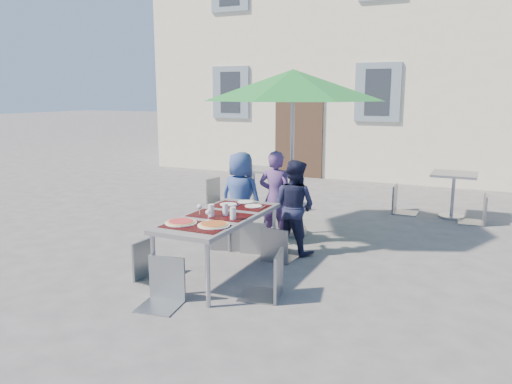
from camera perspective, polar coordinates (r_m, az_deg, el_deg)
The scene contains 23 objects.
ground at distance 5.88m, azimuth -2.58°, elevation -10.55°, with size 90.00×90.00×0.00m, color #4D4D50.
building at distance 16.73m, azimuth 17.16°, elevation 19.94°, with size 13.60×8.20×11.10m.
dining_table at distance 5.97m, azimuth -4.16°, elevation -3.19°, with size 0.80×1.85×0.76m.
pizza_near_left at distance 5.62m, azimuth -8.58°, elevation -3.42°, with size 0.35×0.35×0.03m.
pizza_near_right at distance 5.48m, azimuth -4.85°, elevation -3.73°, with size 0.36×0.36×0.03m.
glassware at distance 5.84m, azimuth -4.23°, elevation -2.18°, with size 0.54×0.36×0.15m.
place_settings at distance 6.50m, azimuth -1.52°, elevation -1.38°, with size 0.60×0.45×0.01m.
child_0 at distance 7.34m, azimuth -1.75°, elevation -0.62°, with size 0.66×0.43×1.35m, color #314887.
child_1 at distance 7.26m, azimuth 2.25°, elevation -0.64°, with size 0.50×0.33×1.38m, color #5B3D7D.
child_2 at distance 6.87m, azimuth 4.39°, elevation -1.68°, with size 0.63×0.36×1.30m, color #181B36.
chair_0 at distance 7.03m, azimuth -3.41°, elevation -2.02°, with size 0.53×0.54×0.97m.
chair_1 at distance 6.88m, azimuth -0.14°, elevation -2.97°, with size 0.44×0.44×0.85m.
chair_2 at distance 6.52m, azimuth 2.50°, elevation -3.64°, with size 0.41×0.42×0.87m.
chair_3 at distance 6.02m, azimuth -12.09°, elevation -5.10°, with size 0.41×0.41×0.88m.
chair_4 at distance 5.35m, azimuth 1.56°, elevation -6.28°, with size 0.52×0.51×0.97m.
chair_5 at distance 5.29m, azimuth -10.70°, elevation -7.03°, with size 0.47×0.48×0.93m.
patio_umbrella at distance 7.62m, azimuth 4.25°, elevation 11.97°, with size 2.75×2.75×2.53m.
cafe_table_0 at distance 9.67m, azimuth -0.26°, elevation 1.39°, with size 0.71×0.71×0.76m.
bg_chair_l_0 at distance 10.02m, azimuth -4.49°, elevation 1.87°, with size 0.48×0.48×0.95m.
bg_chair_r_0 at distance 9.26m, azimuth 2.52°, elevation 1.38°, with size 0.58×0.58×1.01m.
cafe_table_1 at distance 9.44m, azimuth 21.64°, elevation 0.63°, with size 0.75×0.75×0.80m.
bg_chair_l_1 at distance 9.54m, azimuth 16.27°, elevation 1.06°, with size 0.44×0.44×0.97m.
bg_chair_r_1 at distance 9.21m, azimuth 24.23°, elevation 0.06°, with size 0.46×0.45×0.95m.
Camera 1 is at (2.56, -4.82, 2.18)m, focal length 35.00 mm.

